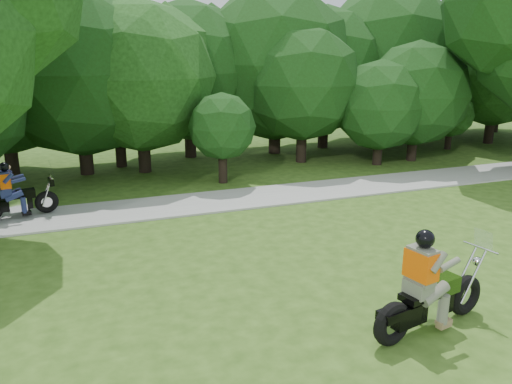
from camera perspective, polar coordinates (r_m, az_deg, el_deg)
ground at (r=10.59m, az=24.05°, el=-11.38°), size 100.00×100.00×0.00m
walkway at (r=16.75m, az=4.92°, el=-0.06°), size 60.00×2.20×0.06m
tree_line at (r=22.73m, az=2.20°, el=13.49°), size 39.87×11.29×7.86m
chopper_motorcycle at (r=8.96m, az=18.96°, el=-10.97°), size 2.59×0.96×1.86m
touring_motorcycle at (r=15.50m, az=-26.03°, el=-0.58°), size 2.11×0.87×1.62m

